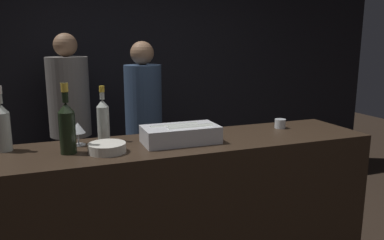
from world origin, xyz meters
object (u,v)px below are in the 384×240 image
Objects in this scene: ice_bin_with_bottles at (181,133)px; champagne_bottle at (67,125)px; wine_glass at (78,129)px; person_blond_tee at (70,117)px; rose_wine_bottle at (103,119)px; bowl_white at (107,148)px; white_wine_bottle at (2,125)px; person_in_hoodie at (144,121)px; candle_votive at (280,124)px.

champagne_bottle is at bearing 179.53° from ice_bin_with_bottles.
person_blond_tee reaches higher than wine_glass.
ice_bin_with_bottles is 0.47m from rose_wine_bottle.
bowl_white is 0.54× the size of champagne_bottle.
white_wine_bottle is 1.57m from person_in_hoodie.
champagne_bottle is at bearing -39.46° from person_blond_tee.
white_wine_bottle is at bearing -52.64° from person_blond_tee.
candle_votive is 0.05× the size of person_in_hoodie.
wine_glass is 0.40× the size of rose_wine_bottle.
ice_bin_with_bottles is at bearing -170.98° from candle_votive.
candle_votive is 1.18m from rose_wine_bottle.
person_blond_tee reaches higher than bowl_white.
champagne_bottle reaches higher than white_wine_bottle.
bowl_white is (-0.44, -0.05, -0.03)m from ice_bin_with_bottles.
candle_votive is (0.76, 0.12, -0.02)m from ice_bin_with_bottles.
wine_glass is 1.35m from person_in_hoodie.
wine_glass reaches higher than bowl_white.
person_blond_tee is at bearing 89.29° from wine_glass.
rose_wine_bottle is at bearing 154.80° from ice_bin_with_bottles.
champagne_bottle is (-0.06, -0.15, 0.05)m from wine_glass.
candle_votive is 1.96m from person_blond_tee.
rose_wine_bottle reaches higher than ice_bin_with_bottles.
person_blond_tee is at bearing 95.44° from rose_wine_bottle.
candle_votive is at bearing 9.02° from ice_bin_with_bottles.
ice_bin_with_bottles is 2.19× the size of bowl_white.
ice_bin_with_bottles is at bearing -10.39° from white_wine_bottle.
candle_votive is 0.21× the size of white_wine_bottle.
champagne_bottle is 1.52m from person_in_hoodie.
rose_wine_bottle is at bearing 121.44° from person_in_hoodie.
ice_bin_with_bottles is 1.33m from person_in_hoodie.
person_in_hoodie is (1.04, 1.14, -0.28)m from white_wine_bottle.
candle_votive is at bearing 5.45° from person_blond_tee.
white_wine_bottle is (-0.38, 0.02, 0.05)m from wine_glass.
person_in_hoodie is at bearing 47.50° from white_wine_bottle.
ice_bin_with_bottles is 1.67m from person_blond_tee.
person_blond_tee reaches higher than person_in_hoodie.
white_wine_bottle is 0.53m from rose_wine_bottle.
champagne_bottle reaches higher than rose_wine_bottle.
person_in_hoodie reaches higher than candle_votive.
wine_glass is (-0.57, 0.15, 0.04)m from ice_bin_with_bottles.
white_wine_bottle reaches higher than wine_glass.
champagne_bottle reaches higher than candle_votive.
person_in_hoodie is at bearing 31.10° from person_blond_tee.
rose_wine_bottle is 1.40m from person_blond_tee.
wine_glass is at bearing 122.48° from bowl_white.
ice_bin_with_bottles is at bearing -25.20° from rose_wine_bottle.
bowl_white is 1.63m from person_blond_tee.
wine_glass is at bearing -37.29° from person_blond_tee.
person_blond_tee reaches higher than rose_wine_bottle.
rose_wine_bottle is 0.20× the size of person_in_hoodie.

